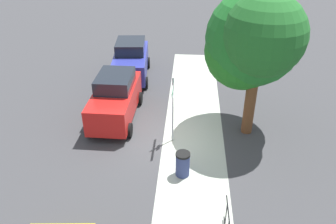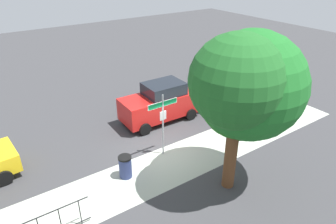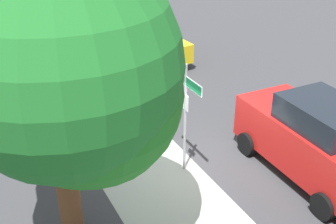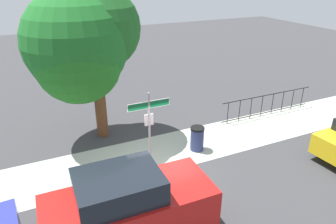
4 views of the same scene
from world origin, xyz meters
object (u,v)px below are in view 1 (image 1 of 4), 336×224
car_blue (131,60)px  trash_bin (183,164)px  shade_tree (253,41)px  street_sign (173,99)px  car_red (115,98)px

car_blue → trash_bin: size_ratio=4.41×
shade_tree → car_blue: bearing=-129.8°
car_blue → trash_bin: bearing=16.7°
street_sign → car_blue: 6.92m
shade_tree → car_blue: (-4.91, -5.90, -2.97)m
street_sign → car_blue: (-6.27, -2.76, -0.96)m
street_sign → car_blue: bearing=-156.2°
car_blue → trash_bin: car_blue is taller
street_sign → trash_bin: 2.70m
car_blue → car_red: bearing=-4.2°
car_red → trash_bin: (3.84, 3.24, -0.56)m
car_blue → car_red: size_ratio=1.00×
car_red → street_sign: bearing=59.8°
car_red → car_blue: bearing=-178.6°
car_blue → trash_bin: 9.07m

